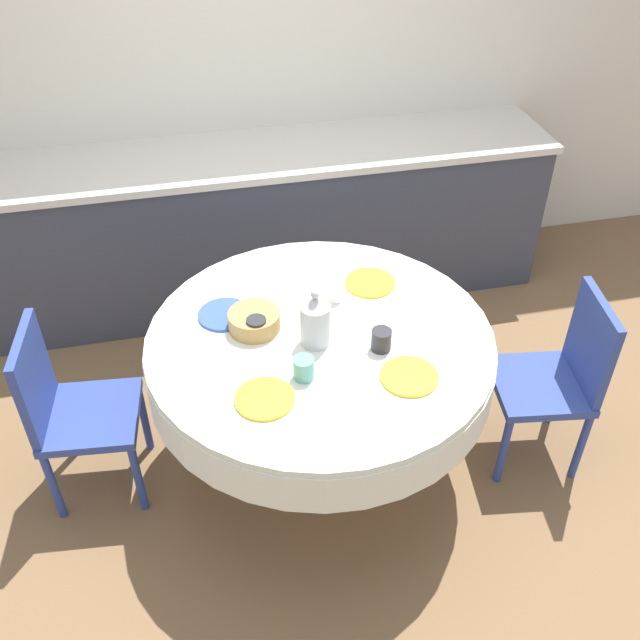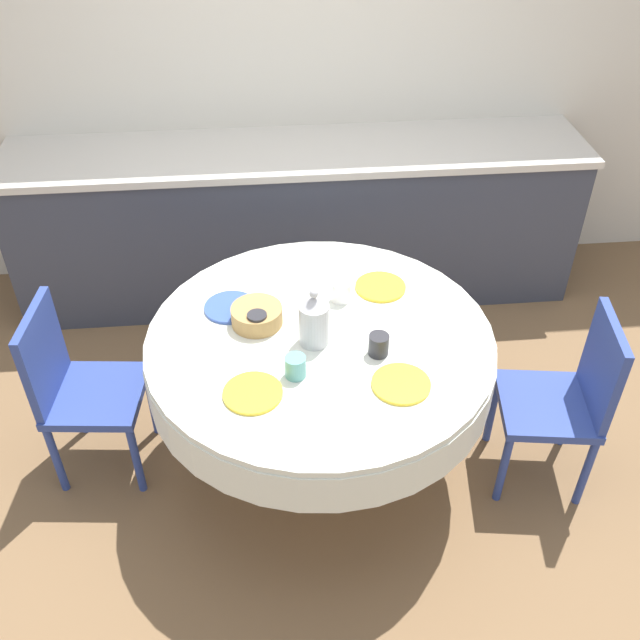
# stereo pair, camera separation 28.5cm
# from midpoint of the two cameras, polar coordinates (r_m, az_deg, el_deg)

# --- Properties ---
(ground_plane) EXTENTS (12.00, 12.00, 0.00)m
(ground_plane) POSITION_cam_midpoint_polar(r_m,az_deg,el_deg) (3.44, 2.41, -11.23)
(ground_plane) COLOR brown
(wall_back) EXTENTS (7.00, 0.05, 2.60)m
(wall_back) POSITION_cam_midpoint_polar(r_m,az_deg,el_deg) (4.17, -0.31, 20.05)
(wall_back) COLOR silver
(wall_back) RESTS_ON ground_plane
(kitchen_counter) EXTENTS (3.24, 0.64, 0.93)m
(kitchen_counter) POSITION_cam_midpoint_polar(r_m,az_deg,el_deg) (4.22, 0.14, 7.79)
(kitchen_counter) COLOR #383D4C
(kitchen_counter) RESTS_ON ground_plane
(dining_table) EXTENTS (1.43, 1.43, 0.77)m
(dining_table) POSITION_cam_midpoint_polar(r_m,az_deg,el_deg) (2.98, 2.74, -3.14)
(dining_table) COLOR tan
(dining_table) RESTS_ON ground_plane
(chair_left) EXTENTS (0.45, 0.45, 0.87)m
(chair_left) POSITION_cam_midpoint_polar(r_m,az_deg,el_deg) (3.27, 21.57, -5.74)
(chair_left) COLOR #2D428E
(chair_left) RESTS_ON ground_plane
(chair_right) EXTENTS (0.44, 0.44, 0.87)m
(chair_right) POSITION_cam_midpoint_polar(r_m,az_deg,el_deg) (3.22, -16.54, -5.07)
(chair_right) COLOR #2D428E
(chair_right) RESTS_ON ground_plane
(plate_near_left) EXTENTS (0.22, 0.22, 0.01)m
(plate_near_left) POSITION_cam_midpoint_polar(r_m,az_deg,el_deg) (2.64, -2.33, -6.00)
(plate_near_left) COLOR yellow
(plate_near_left) RESTS_ON dining_table
(cup_near_left) EXTENTS (0.08, 0.08, 0.09)m
(cup_near_left) POSITION_cam_midpoint_polar(r_m,az_deg,el_deg) (2.69, 1.05, -3.88)
(cup_near_left) COLOR #5BA39E
(cup_near_left) RESTS_ON dining_table
(plate_near_right) EXTENTS (0.22, 0.22, 0.01)m
(plate_near_right) POSITION_cam_midpoint_polar(r_m,az_deg,el_deg) (2.71, 9.52, -5.21)
(plate_near_right) COLOR yellow
(plate_near_right) RESTS_ON dining_table
(cup_near_right) EXTENTS (0.08, 0.08, 0.09)m
(cup_near_right) POSITION_cam_midpoint_polar(r_m,az_deg,el_deg) (2.80, 7.62, -2.10)
(cup_near_right) COLOR #28282D
(cup_near_right) RESTS_ON dining_table
(plate_far_left) EXTENTS (0.22, 0.22, 0.01)m
(plate_far_left) POSITION_cam_midpoint_polar(r_m,az_deg,el_deg) (3.04, -4.54, 0.92)
(plate_far_left) COLOR #3856AD
(plate_far_left) RESTS_ON dining_table
(cup_far_left) EXTENTS (0.08, 0.08, 0.09)m
(cup_far_left) POSITION_cam_midpoint_polar(r_m,az_deg,el_deg) (2.88, -2.23, -0.36)
(cup_far_left) COLOR #28282D
(cup_far_left) RESTS_ON dining_table
(plate_far_right) EXTENTS (0.22, 0.22, 0.01)m
(plate_far_right) POSITION_cam_midpoint_polar(r_m,az_deg,el_deg) (3.17, 7.43, 2.55)
(plate_far_right) COLOR yellow
(plate_far_right) RESTS_ON dining_table
(cup_far_right) EXTENTS (0.08, 0.08, 0.09)m
(cup_far_right) POSITION_cam_midpoint_polar(r_m,az_deg,el_deg) (3.06, 4.36, 2.17)
(cup_far_right) COLOR white
(cup_far_right) RESTS_ON dining_table
(coffee_carafe) EXTENTS (0.12, 0.12, 0.26)m
(coffee_carafe) POSITION_cam_midpoint_polar(r_m,az_deg,el_deg) (2.80, 2.42, -0.14)
(coffee_carafe) COLOR #B2B2B7
(coffee_carafe) RESTS_ON dining_table
(bread_basket) EXTENTS (0.21, 0.21, 0.08)m
(bread_basket) POSITION_cam_midpoint_polar(r_m,az_deg,el_deg) (2.93, -2.33, 0.24)
(bread_basket) COLOR #AD844C
(bread_basket) RESTS_ON dining_table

